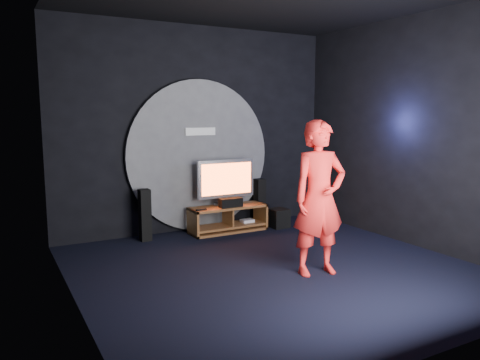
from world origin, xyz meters
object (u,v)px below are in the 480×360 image
at_px(tower_speaker_right, 260,201).
at_px(subwoofer, 279,218).
at_px(tower_speaker_left, 145,215).
at_px(player, 319,198).
at_px(tv, 226,181).
at_px(media_console, 228,220).

xyz_separation_m(tower_speaker_right, subwoofer, (0.15, -0.42, -0.25)).
height_order(tower_speaker_left, player, player).
bearing_deg(tower_speaker_left, player, -60.05).
relative_size(tv, subwoofer, 3.12).
xyz_separation_m(tv, player, (0.04, -2.50, 0.09)).
bearing_deg(tv, tower_speaker_right, 12.51).
bearing_deg(media_console, tower_speaker_left, 174.97).
relative_size(tower_speaker_right, player, 0.43).
bearing_deg(tv, subwoofer, -14.82).
bearing_deg(player, subwoofer, 77.08).
xyz_separation_m(tv, tower_speaker_right, (0.78, 0.17, -0.47)).
relative_size(tv, player, 0.54).
distance_m(media_console, tower_speaker_left, 1.46).
xyz_separation_m(subwoofer, player, (-0.89, -2.25, 0.81)).
distance_m(tv, tower_speaker_right, 0.92).
xyz_separation_m(tower_speaker_left, subwoofer, (2.36, -0.31, -0.25)).
bearing_deg(subwoofer, player, -111.51).
relative_size(media_console, tower_speaker_right, 1.62).
distance_m(tower_speaker_left, player, 3.00).
distance_m(subwoofer, player, 2.55).
relative_size(media_console, tv, 1.28).
bearing_deg(tower_speaker_right, player, -105.41).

